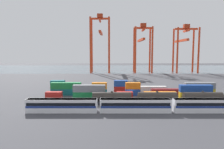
# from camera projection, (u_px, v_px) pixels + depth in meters

# --- Properties ---
(ground_plane) EXTENTS (420.00, 420.00, 0.00)m
(ground_plane) POSITION_uv_depth(u_px,v_px,m) (124.00, 82.00, 124.70)
(ground_plane) COLOR #424247
(harbour_water) EXTENTS (400.00, 110.00, 0.01)m
(harbour_water) POSITION_uv_depth(u_px,v_px,m) (118.00, 68.00, 225.93)
(harbour_water) COLOR slate
(harbour_water) RESTS_ON ground_plane
(passenger_train) EXTENTS (63.34, 3.14, 3.90)m
(passenger_train) POSITION_uv_depth(u_px,v_px,m) (134.00, 105.00, 61.12)
(passenger_train) COLOR silver
(passenger_train) RESTS_ON ground_plane
(freight_tank_row) EXTENTS (59.18, 2.92, 4.38)m
(freight_tank_row) POSITION_uv_depth(u_px,v_px,m) (179.00, 98.00, 70.91)
(freight_tank_row) COLOR #232326
(freight_tank_row) RESTS_ON ground_plane
(shipping_container_0) EXTENTS (6.04, 2.44, 2.60)m
(shipping_container_0) POSITION_uv_depth(u_px,v_px,m) (53.00, 95.00, 78.93)
(shipping_container_0) COLOR #AD211C
(shipping_container_0) RESTS_ON ground_plane
(shipping_container_1) EXTENTS (12.10, 2.44, 2.60)m
(shipping_container_1) POSITION_uv_depth(u_px,v_px,m) (89.00, 95.00, 78.98)
(shipping_container_1) COLOR #197538
(shipping_container_1) RESTS_ON ground_plane
(shipping_container_2) EXTENTS (12.10, 2.44, 2.60)m
(shipping_container_2) POSITION_uv_depth(u_px,v_px,m) (88.00, 88.00, 78.71)
(shipping_container_2) COLOR slate
(shipping_container_2) RESTS_ON shipping_container_1
(shipping_container_3) EXTENTS (6.04, 2.44, 2.60)m
(shipping_container_3) POSITION_uv_depth(u_px,v_px,m) (124.00, 95.00, 79.03)
(shipping_container_3) COLOR #AD211C
(shipping_container_3) RESTS_ON ground_plane
(shipping_container_4) EXTENTS (12.10, 2.44, 2.60)m
(shipping_container_4) POSITION_uv_depth(u_px,v_px,m) (159.00, 95.00, 79.07)
(shipping_container_4) COLOR orange
(shipping_container_4) RESTS_ON ground_plane
(shipping_container_5) EXTENTS (12.10, 2.44, 2.60)m
(shipping_container_5) POSITION_uv_depth(u_px,v_px,m) (195.00, 95.00, 79.12)
(shipping_container_5) COLOR gold
(shipping_container_5) RESTS_ON ground_plane
(shipping_container_6) EXTENTS (12.10, 2.44, 2.60)m
(shipping_container_6) POSITION_uv_depth(u_px,v_px,m) (195.00, 88.00, 78.85)
(shipping_container_6) COLOR #1C4299
(shipping_container_6) RESTS_ON shipping_container_5
(shipping_container_7) EXTENTS (12.10, 2.44, 2.60)m
(shipping_container_7) POSITION_uv_depth(u_px,v_px,m) (65.00, 92.00, 85.34)
(shipping_container_7) COLOR #146066
(shipping_container_7) RESTS_ON ground_plane
(shipping_container_8) EXTENTS (12.10, 2.44, 2.60)m
(shipping_container_8) POSITION_uv_depth(u_px,v_px,m) (65.00, 86.00, 85.07)
(shipping_container_8) COLOR #197538
(shipping_container_8) RESTS_ON shipping_container_7
(shipping_container_9) EXTENTS (6.04, 2.44, 2.60)m
(shipping_container_9) POSITION_uv_depth(u_px,v_px,m) (99.00, 92.00, 85.39)
(shipping_container_9) COLOR #146066
(shipping_container_9) RESTS_ON ground_plane
(shipping_container_10) EXTENTS (6.04, 2.44, 2.60)m
(shipping_container_10) POSITION_uv_depth(u_px,v_px,m) (99.00, 86.00, 85.12)
(shipping_container_10) COLOR orange
(shipping_container_10) RESTS_ON shipping_container_9
(shipping_container_11) EXTENTS (6.04, 2.44, 2.60)m
(shipping_container_11) POSITION_uv_depth(u_px,v_px,m) (132.00, 92.00, 85.44)
(shipping_container_11) COLOR #1C4299
(shipping_container_11) RESTS_ON ground_plane
(shipping_container_12) EXTENTS (6.04, 2.44, 2.60)m
(shipping_container_12) POSITION_uv_depth(u_px,v_px,m) (132.00, 86.00, 85.17)
(shipping_container_12) COLOR orange
(shipping_container_12) RESTS_ON shipping_container_11
(shipping_container_13) EXTENTS (12.10, 2.44, 2.60)m
(shipping_container_13) POSITION_uv_depth(u_px,v_px,m) (165.00, 92.00, 85.49)
(shipping_container_13) COLOR maroon
(shipping_container_13) RESTS_ON ground_plane
(shipping_container_14) EXTENTS (12.10, 2.44, 2.60)m
(shipping_container_14) POSITION_uv_depth(u_px,v_px,m) (199.00, 92.00, 85.54)
(shipping_container_14) COLOR gold
(shipping_container_14) RESTS_ON ground_plane
(shipping_container_15) EXTENTS (12.10, 2.44, 2.60)m
(shipping_container_15) POSITION_uv_depth(u_px,v_px,m) (199.00, 86.00, 85.26)
(shipping_container_15) COLOR slate
(shipping_container_15) RESTS_ON shipping_container_14
(shipping_container_17) EXTENTS (6.04, 2.44, 2.60)m
(shipping_container_17) POSITION_uv_depth(u_px,v_px,m) (57.00, 89.00, 91.73)
(shipping_container_17) COLOR maroon
(shipping_container_17) RESTS_ON ground_plane
(shipping_container_18) EXTENTS (6.04, 2.44, 2.60)m
(shipping_container_18) POSITION_uv_depth(u_px,v_px,m) (57.00, 83.00, 91.45)
(shipping_container_18) COLOR #146066
(shipping_container_18) RESTS_ON shipping_container_17
(shipping_container_19) EXTENTS (6.04, 2.44, 2.60)m
(shipping_container_19) POSITION_uv_depth(u_px,v_px,m) (89.00, 89.00, 91.78)
(shipping_container_19) COLOR slate
(shipping_container_19) RESTS_ON ground_plane
(shipping_container_20) EXTENTS (6.04, 2.44, 2.60)m
(shipping_container_20) POSITION_uv_depth(u_px,v_px,m) (120.00, 89.00, 91.82)
(shipping_container_20) COLOR #AD211C
(shipping_container_20) RESTS_ON ground_plane
(shipping_container_21) EXTENTS (6.04, 2.44, 2.60)m
(shipping_container_21) POSITION_uv_depth(u_px,v_px,m) (120.00, 83.00, 91.55)
(shipping_container_21) COLOR #1C4299
(shipping_container_21) RESTS_ON shipping_container_20
(shipping_container_22) EXTENTS (12.10, 2.44, 2.60)m
(shipping_container_22) POSITION_uv_depth(u_px,v_px,m) (151.00, 89.00, 91.87)
(shipping_container_22) COLOR silver
(shipping_container_22) RESTS_ON ground_plane
(gantry_crane_west) EXTENTS (17.12, 34.04, 49.96)m
(gantry_crane_west) POSITION_uv_depth(u_px,v_px,m) (99.00, 38.00, 182.21)
(gantry_crane_west) COLOR red
(gantry_crane_west) RESTS_ON ground_plane
(gantry_crane_central) EXTENTS (15.77, 38.50, 42.09)m
(gantry_crane_central) POSITION_uv_depth(u_px,v_px,m) (142.00, 43.00, 183.88)
(gantry_crane_central) COLOR red
(gantry_crane_central) RESTS_ON ground_plane
(gantry_crane_east) EXTENTS (19.37, 36.28, 41.31)m
(gantry_crane_east) POSITION_uv_depth(u_px,v_px,m) (184.00, 44.00, 183.56)
(gantry_crane_east) COLOR red
(gantry_crane_east) RESTS_ON ground_plane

